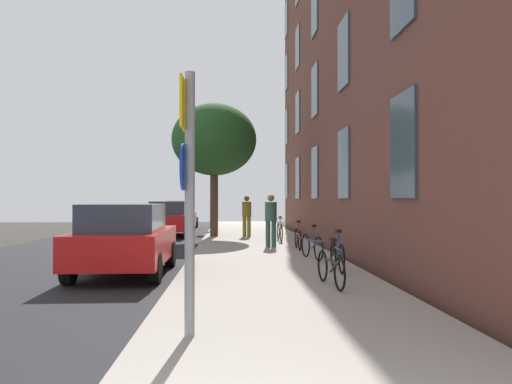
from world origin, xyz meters
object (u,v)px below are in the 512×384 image
(tree_near, at_px, (214,140))
(car_2, at_px, (181,214))
(bicycle_1, at_px, (337,255))
(car_1, at_px, (171,218))
(traffic_light, at_px, (214,181))
(sign_post, at_px, (188,182))
(bicycle_2, at_px, (312,246))
(pedestrian_1, at_px, (247,213))
(car_0, at_px, (125,239))
(bicycle_3, at_px, (298,238))
(pedestrian_0, at_px, (271,217))
(bicycle_0, at_px, (331,267))
(bicycle_4, at_px, (280,231))

(tree_near, distance_m, car_2, 8.45)
(bicycle_1, xyz_separation_m, car_2, (-5.31, 18.01, 0.35))
(car_1, bearing_deg, traffic_light, 61.45)
(sign_post, relative_size, tree_near, 0.54)
(bicycle_2, relative_size, pedestrian_1, 0.93)
(bicycle_1, relative_size, car_0, 0.41)
(traffic_light, height_order, car_2, traffic_light)
(sign_post, height_order, tree_near, tree_near)
(sign_post, bearing_deg, traffic_light, 91.13)
(tree_near, bearing_deg, car_2, 106.33)
(car_2, bearing_deg, car_0, -88.40)
(bicycle_3, height_order, pedestrian_1, pedestrian_1)
(sign_post, xyz_separation_m, car_2, (-2.39, 23.26, -1.11))
(car_1, bearing_deg, bicycle_1, -67.17)
(bicycle_1, relative_size, pedestrian_0, 0.94)
(bicycle_0, xyz_separation_m, pedestrian_1, (-1.18, 12.34, 0.65))
(tree_near, distance_m, pedestrian_0, 6.24)
(traffic_light, distance_m, car_0, 15.66)
(bicycle_3, bearing_deg, car_1, 123.35)
(sign_post, relative_size, bicycle_3, 1.93)
(traffic_light, bearing_deg, pedestrian_1, -73.53)
(bicycle_3, bearing_deg, bicycle_2, -89.31)
(traffic_light, height_order, tree_near, tree_near)
(pedestrian_1, relative_size, car_2, 0.42)
(bicycle_1, height_order, bicycle_2, bicycle_1)
(bicycle_1, bearing_deg, car_2, 106.41)
(sign_post, height_order, traffic_light, traffic_light)
(bicycle_0, xyz_separation_m, bicycle_2, (0.33, 4.19, 0.01))
(pedestrian_1, height_order, car_2, pedestrian_1)
(bicycle_3, relative_size, pedestrian_0, 0.91)
(traffic_light, xyz_separation_m, tree_near, (0.19, -5.18, 1.59))
(car_1, relative_size, car_2, 1.07)
(pedestrian_1, height_order, car_0, pedestrian_1)
(pedestrian_0, bearing_deg, car_1, 121.75)
(bicycle_0, relative_size, car_1, 0.37)
(pedestrian_1, xyz_separation_m, car_0, (-3.09, -10.06, -0.28))
(car_2, bearing_deg, bicycle_3, -69.01)
(sign_post, relative_size, bicycle_0, 1.86)
(bicycle_0, xyz_separation_m, bicycle_1, (0.55, 1.97, 0.01))
(car_0, bearing_deg, pedestrian_1, 72.94)
(car_1, bearing_deg, car_2, 91.07)
(tree_near, height_order, bicycle_0, tree_near)
(bicycle_2, bearing_deg, car_1, 116.17)
(traffic_light, height_order, bicycle_3, traffic_light)
(bicycle_2, xyz_separation_m, pedestrian_0, (-0.84, 3.44, 0.65))
(sign_post, height_order, pedestrian_1, sign_post)
(pedestrian_1, bearing_deg, bicycle_1, -80.55)
(bicycle_0, distance_m, bicycle_2, 4.20)
(bicycle_2, bearing_deg, bicycle_3, 90.69)
(bicycle_4, height_order, pedestrian_0, pedestrian_0)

